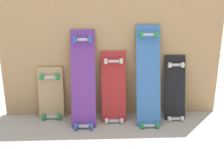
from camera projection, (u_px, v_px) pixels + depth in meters
name	position (u px, v px, depth m)	size (l,w,h in m)	color
ground_plane	(112.00, 115.00, 3.02)	(12.00, 12.00, 0.00)	#A89E8E
plywood_wall_panel	(111.00, 36.00, 2.83)	(2.06, 0.04, 1.56)	tan
skateboard_natural	(51.00, 96.00, 2.92)	(0.24, 0.14, 0.56)	tan
skateboard_purple	(83.00, 83.00, 2.78)	(0.22, 0.35, 0.91)	#6B338C
skateboard_red	(114.00, 91.00, 2.87)	(0.23, 0.24, 0.71)	#B22626
skateboard_blue	(148.00, 80.00, 2.80)	(0.22, 0.34, 0.96)	#386BAD
skateboard_black	(175.00, 92.00, 2.91)	(0.20, 0.22, 0.67)	black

